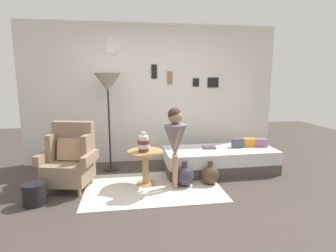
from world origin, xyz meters
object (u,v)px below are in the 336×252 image
(demijohn_far, at_px, (210,175))
(magazine_basket, at_px, (34,194))
(demijohn_near, at_px, (184,176))
(book_on_daybed, at_px, (209,147))
(side_table, at_px, (146,161))
(person_child, at_px, (175,137))
(vase_striped, at_px, (144,143))
(armchair, at_px, (70,159))
(daybed, at_px, (219,160))
(floor_lamp, at_px, (108,85))

(demijohn_far, relative_size, magazine_basket, 1.33)
(demijohn_near, bearing_deg, book_on_daybed, 47.40)
(side_table, height_order, book_on_daybed, side_table)
(person_child, bearing_deg, vase_striped, 159.24)
(demijohn_near, relative_size, magazine_basket, 1.39)
(vase_striped, bearing_deg, magazine_basket, -163.60)
(person_child, distance_m, book_on_daybed, 1.05)
(demijohn_near, bearing_deg, magazine_basket, -171.42)
(person_child, xyz_separation_m, demijohn_far, (0.55, 0.07, -0.62))
(magazine_basket, bearing_deg, book_on_daybed, 19.64)
(armchair, xyz_separation_m, book_on_daybed, (2.24, 0.43, -0.02))
(vase_striped, relative_size, person_child, 0.25)
(demijohn_far, height_order, magazine_basket, demijohn_far)
(side_table, height_order, person_child, person_child)
(vase_striped, bearing_deg, book_on_daybed, 23.43)
(armchair, height_order, side_table, armchair)
(vase_striped, height_order, person_child, person_child)
(daybed, distance_m, person_child, 1.23)
(floor_lamp, bearing_deg, vase_striped, -56.30)
(book_on_daybed, bearing_deg, side_table, -157.39)
(daybed, bearing_deg, side_table, -162.39)
(floor_lamp, relative_size, book_on_daybed, 7.68)
(floor_lamp, bearing_deg, magazine_basket, -125.81)
(daybed, bearing_deg, book_on_daybed, 160.62)
(daybed, bearing_deg, person_child, -145.49)
(daybed, height_order, floor_lamp, floor_lamp)
(armchair, height_order, demijohn_far, armchair)
(floor_lamp, relative_size, person_child, 1.42)
(armchair, relative_size, demijohn_near, 2.49)
(floor_lamp, height_order, magazine_basket, floor_lamp)
(side_table, distance_m, floor_lamp, 1.47)
(person_child, bearing_deg, floor_lamp, 135.14)
(armchair, height_order, person_child, person_child)
(floor_lamp, distance_m, demijohn_near, 1.98)
(person_child, height_order, book_on_daybed, person_child)
(demijohn_near, bearing_deg, person_child, -160.95)
(armchair, relative_size, vase_striped, 3.27)
(book_on_daybed, bearing_deg, floor_lamp, 169.87)
(floor_lamp, xyz_separation_m, magazine_basket, (-0.89, -1.23, -1.34))
(person_child, bearing_deg, side_table, 154.42)
(armchair, xyz_separation_m, demijohn_near, (1.67, -0.19, -0.28))
(daybed, relative_size, floor_lamp, 1.13)
(armchair, bearing_deg, floor_lamp, 54.52)
(daybed, distance_m, magazine_basket, 2.90)
(book_on_daybed, bearing_deg, person_child, -137.08)
(side_table, height_order, floor_lamp, floor_lamp)
(demijohn_far, bearing_deg, floor_lamp, 149.34)
(vase_striped, distance_m, floor_lamp, 1.28)
(daybed, bearing_deg, vase_striped, -161.53)
(book_on_daybed, relative_size, demijohn_near, 0.56)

